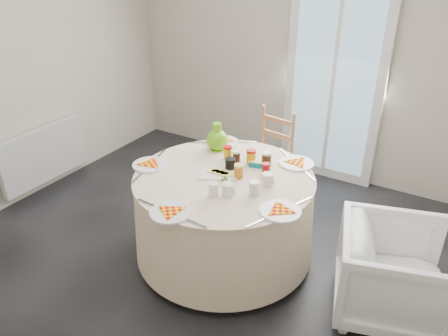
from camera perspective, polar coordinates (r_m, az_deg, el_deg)
The scene contains 14 objects.
floor at distance 3.62m, azimuth -4.09°, elevation -11.93°, with size 4.00×4.00×0.00m, color black.
wall_back at distance 4.66m, azimuth 9.99°, elevation 14.92°, with size 4.00×0.02×2.60m, color #BCB5A3.
wall_left at distance 4.40m, azimuth -27.11°, elevation 11.60°, with size 0.02×4.00×2.60m, color #BCB5A3.
glass_door at distance 4.55m, azimuth 14.22°, elevation 10.93°, with size 1.00×0.08×2.10m, color silver.
radiator at distance 4.75m, azimuth -22.40°, elevation 1.64°, with size 0.07×1.00×0.55m, color silver.
table at distance 3.45m, azimuth 0.00°, elevation -6.26°, with size 1.40×1.40×0.71m, color beige.
wooden_chair at distance 4.22m, azimuth 5.63°, elevation 1.82°, with size 0.40×0.38×0.89m, color tan, non-canonical shape.
armchair at distance 3.16m, azimuth 21.45°, elevation -11.85°, with size 0.70×0.66×0.72m, color white.
place_settings at distance 3.25m, azimuth -0.00°, elevation -0.47°, with size 1.49×1.49×0.03m, color white, non-canonical shape.
jar_cluster at distance 3.37m, azimuth 2.78°, elevation 1.58°, with size 0.44×0.22×0.13m, color olive, non-canonical shape.
butter_tub at distance 3.40m, azimuth 4.36°, elevation 1.11°, with size 0.12×0.09×0.05m, color #067185.
green_pitcher at distance 3.62m, azimuth -0.91°, elevation 4.43°, with size 0.18×0.18×0.23m, color #61B214, non-canonical shape.
cheese_platter at distance 3.26m, azimuth -0.71°, elevation -0.29°, with size 0.28×0.18×0.04m, color white, non-canonical shape.
mugs_glasses at distance 3.16m, azimuth 2.55°, elevation -0.55°, with size 0.61×0.61×0.11m, color #A8A8A8, non-canonical shape.
Camera 1 is at (1.65, -2.24, 2.31)m, focal length 35.00 mm.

